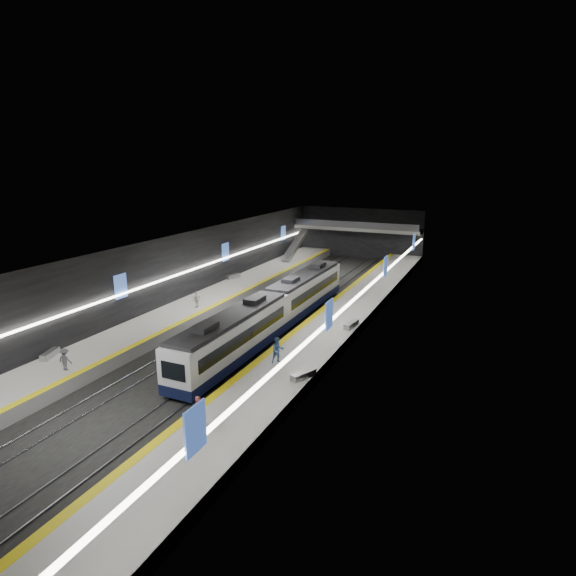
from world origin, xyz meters
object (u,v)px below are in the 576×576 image
at_px(escalator, 295,246).
at_px(passenger_right_b, 278,350).
at_px(passenger_right_a, 199,411).
at_px(passenger_left_a, 197,300).
at_px(bench_left_far, 233,276).
at_px(passenger_left_b, 65,360).
at_px(bench_right_near, 303,375).
at_px(bench_left_near, 50,354).
at_px(bench_right_far, 351,325).
at_px(train, 274,309).

height_order(escalator, passenger_right_b, escalator).
bearing_deg(passenger_right_a, passenger_left_a, 54.56).
bearing_deg(bench_left_far, passenger_left_b, -67.71).
bearing_deg(passenger_left_b, bench_right_near, -165.79).
xyz_separation_m(passenger_left_a, passenger_left_b, (0.13, -16.37, -0.02)).
bearing_deg(escalator, bench_left_far, -97.55).
distance_m(bench_left_near, passenger_right_b, 17.42).
bearing_deg(bench_right_far, passenger_left_b, -124.33).
bearing_deg(passenger_left_b, bench_left_near, -27.57).
xyz_separation_m(escalator, passenger_right_a, (13.97, -45.87, -1.01)).
height_order(escalator, bench_right_near, escalator).
height_order(train, bench_right_far, train).
height_order(train, bench_right_near, train).
height_order(bench_right_far, passenger_left_a, passenger_left_a).
bearing_deg(bench_right_far, escalator, 131.21).
bearing_deg(bench_right_far, bench_left_far, 157.49).
xyz_separation_m(bench_left_far, passenger_right_a, (15.97, -30.78, 0.64)).
distance_m(train, passenger_right_a, 18.35).
bearing_deg(passenger_right_a, bench_left_far, 47.01).
bearing_deg(passenger_left_b, bench_left_far, -89.47).
bearing_deg(passenger_left_b, escalator, -94.20).
xyz_separation_m(bench_right_near, passenger_right_b, (-2.71, 1.62, 0.74)).
bearing_deg(passenger_left_a, bench_right_far, 102.88).
relative_size(train, passenger_right_a, 16.86).
distance_m(bench_left_near, bench_left_far, 27.29).
height_order(bench_right_near, passenger_right_b, passenger_right_b).
xyz_separation_m(bench_left_near, passenger_right_a, (15.97, -3.49, 0.65)).
distance_m(bench_right_far, passenger_right_b, 10.10).
relative_size(passenger_right_b, passenger_left_a, 1.18).
bearing_deg(bench_right_near, escalator, 137.75).
distance_m(train, bench_left_far, 17.62).
distance_m(train, passenger_right_b, 9.34).
relative_size(passenger_right_b, passenger_left_b, 1.20).
distance_m(passenger_right_a, passenger_left_b, 13.10).
relative_size(passenger_right_a, passenger_left_b, 1.09).
height_order(escalator, passenger_right_a, escalator).
relative_size(escalator, bench_left_far, 3.96).
xyz_separation_m(train, bench_left_near, (-12.00, -14.42, -0.96)).
height_order(bench_right_near, bench_right_far, bench_right_far).
xyz_separation_m(escalator, bench_right_near, (17.00, -37.87, -1.65)).
height_order(passenger_right_a, passenger_left_a, passenger_right_a).
xyz_separation_m(bench_right_far, passenger_right_b, (-2.67, -9.72, 0.73)).
relative_size(bench_left_near, passenger_right_b, 0.98).
distance_m(bench_right_far, passenger_right_a, 19.58).
bearing_deg(bench_right_near, bench_right_far, 113.78).
bearing_deg(train, passenger_right_a, -77.52).
relative_size(bench_left_near, bench_left_far, 0.96).
xyz_separation_m(bench_left_near, passenger_left_a, (2.94, 15.14, 0.60)).
height_order(bench_left_far, passenger_left_a, passenger_left_a).
distance_m(bench_left_far, bench_right_near, 29.67).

